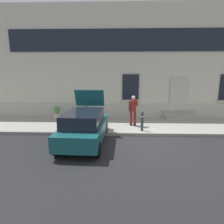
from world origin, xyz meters
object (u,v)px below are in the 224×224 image
bollard_near_person (142,120)px  bollard_far_left (74,120)px  person_on_phone (133,109)px  hatchback_car_teal (84,127)px  planter_cream (57,112)px  planter_charcoal (86,111)px

bollard_near_person → bollard_far_left: bearing=180.0°
person_on_phone → bollard_near_person: bearing=-58.4°
hatchback_car_teal → person_on_phone: 3.53m
hatchback_car_teal → planter_cream: 4.77m
bollard_far_left → planter_charcoal: bearing=86.6°
bollard_far_left → planter_charcoal: 2.80m
person_on_phone → planter_charcoal: 3.55m
bollard_near_person → bollard_far_left: 3.61m
bollard_near_person → person_on_phone: (-0.41, 1.02, 0.44)m
hatchback_car_teal → planter_cream: hatchback_car_teal is taller
bollard_near_person → person_on_phone: bearing=112.1°
bollard_near_person → person_on_phone: size_ratio=0.60×
bollard_far_left → planter_cream: (-1.68, 2.47, -0.11)m
bollard_far_left → planter_charcoal: (0.17, 2.80, -0.11)m
hatchback_car_teal → planter_cream: bearing=121.8°
person_on_phone → planter_charcoal: person_on_phone is taller
person_on_phone → planter_cream: person_on_phone is taller
person_on_phone → planter_cream: 5.12m
hatchback_car_teal → bollard_far_left: size_ratio=3.95×
bollard_far_left → person_on_phone: (3.20, 1.02, 0.44)m
person_on_phone → bollard_far_left: bearing=-152.8°
planter_charcoal → planter_cream: bearing=-170.0°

